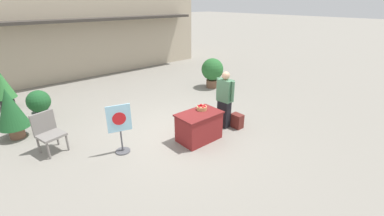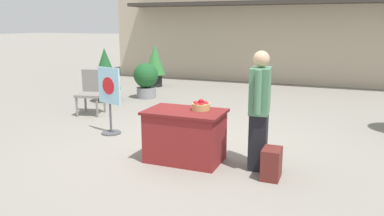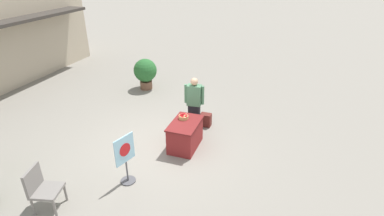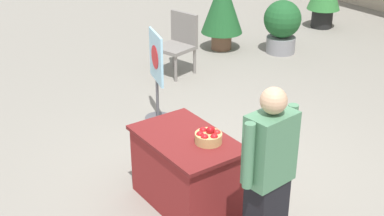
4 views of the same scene
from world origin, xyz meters
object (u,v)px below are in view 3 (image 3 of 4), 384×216
object	(u,v)px
apple_basket	(184,117)
poster_board	(126,158)
backpack	(206,120)
potted_plant_near_left	(145,72)
patio_chair	(41,187)
person_visitor	(194,103)
display_table	(185,135)

from	to	relation	value
apple_basket	poster_board	xyz separation A→B (m)	(-2.05, 0.67, -0.17)
backpack	potted_plant_near_left	size ratio (longest dim) A/B	0.34
patio_chair	person_visitor	bearing A→B (deg)	51.59
poster_board	display_table	bearing A→B (deg)	83.10
backpack	apple_basket	bearing A→B (deg)	163.98
apple_basket	potted_plant_near_left	bearing A→B (deg)	41.09
person_visitor	patio_chair	bearing A→B (deg)	-29.67
poster_board	potted_plant_near_left	distance (m)	5.77
patio_chair	potted_plant_near_left	size ratio (longest dim) A/B	0.80
poster_board	patio_chair	world-z (taller)	poster_board
backpack	patio_chair	distance (m)	5.02
potted_plant_near_left	display_table	bearing A→B (deg)	-139.46
apple_basket	poster_board	distance (m)	2.16
display_table	person_visitor	xyz separation A→B (m)	(1.08, 0.10, 0.47)
backpack	patio_chair	xyz separation A→B (m)	(-4.49, 2.23, 0.35)
poster_board	patio_chair	size ratio (longest dim) A/B	1.25
display_table	apple_basket	world-z (taller)	apple_basket
poster_board	apple_basket	bearing A→B (deg)	88.15
person_visitor	display_table	bearing A→B (deg)	-0.00
display_table	poster_board	bearing A→B (deg)	156.90
person_visitor	patio_chair	world-z (taller)	person_visitor
poster_board	potted_plant_near_left	size ratio (longest dim) A/B	1.00
apple_basket	patio_chair	xyz separation A→B (m)	(-3.36, 1.91, -0.29)
apple_basket	person_visitor	world-z (taller)	person_visitor
backpack	potted_plant_near_left	bearing A→B (deg)	55.96
apple_basket	patio_chair	size ratio (longest dim) A/B	0.27
patio_chair	backpack	bearing A→B (deg)	49.61
display_table	backpack	bearing A→B (deg)	-8.74
display_table	person_visitor	world-z (taller)	person_visitor
person_visitor	patio_chair	xyz separation A→B (m)	(-4.24, 1.93, -0.30)
person_visitor	backpack	bearing A→B (deg)	124.25
apple_basket	person_visitor	bearing A→B (deg)	-1.31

